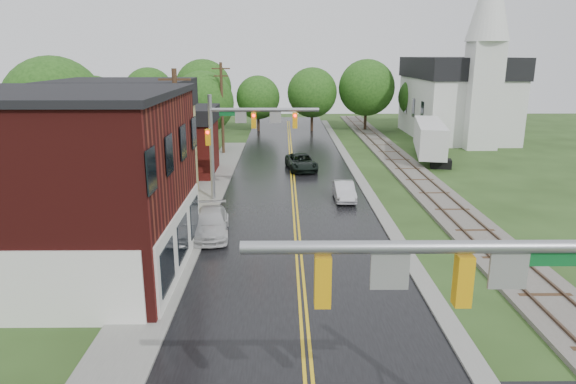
{
  "coord_description": "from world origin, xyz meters",
  "views": [
    {
      "loc": [
        -0.78,
        -7.15,
        9.76
      ],
      "look_at": [
        -0.55,
        16.09,
        3.5
      ],
      "focal_mm": 32.0,
      "sensor_mm": 36.0,
      "label": 1
    }
  ],
  "objects_px": {
    "church": "(460,89)",
    "utility_pole_c": "(222,107)",
    "traffic_signal_near": "(499,305)",
    "pickup_white": "(211,223)",
    "sedan_silver": "(344,191)",
    "brick_building": "(20,185)",
    "traffic_signal_far": "(243,128)",
    "tree_left_e": "(204,104)",
    "utility_pole_b": "(178,145)",
    "tree_left_b": "(57,110)",
    "suv_dark": "(301,162)",
    "tree_left_c": "(140,114)",
    "semi_trailer": "(430,137)"
  },
  "relations": [
    {
      "from": "utility_pole_c",
      "to": "pickup_white",
      "type": "relative_size",
      "value": 1.87
    },
    {
      "from": "tree_left_e",
      "to": "traffic_signal_far",
      "type": "bearing_deg",
      "value": -74.11
    },
    {
      "from": "traffic_signal_near",
      "to": "utility_pole_c",
      "type": "bearing_deg",
      "value": 103.74
    },
    {
      "from": "traffic_signal_far",
      "to": "utility_pole_c",
      "type": "distance_m",
      "value": 17.33
    },
    {
      "from": "utility_pole_c",
      "to": "traffic_signal_near",
      "type": "bearing_deg",
      "value": -76.26
    },
    {
      "from": "utility_pole_c",
      "to": "tree_left_b",
      "type": "xyz_separation_m",
      "value": [
        -11.05,
        -12.1,
        1.0
      ]
    },
    {
      "from": "traffic_signal_near",
      "to": "traffic_signal_far",
      "type": "distance_m",
      "value": 25.94
    },
    {
      "from": "utility_pole_c",
      "to": "traffic_signal_far",
      "type": "bearing_deg",
      "value": -78.91
    },
    {
      "from": "traffic_signal_near",
      "to": "tree_left_c",
      "type": "xyz_separation_m",
      "value": [
        -17.32,
        37.9,
        -0.46
      ]
    },
    {
      "from": "church",
      "to": "suv_dark",
      "type": "distance_m",
      "value": 26.37
    },
    {
      "from": "church",
      "to": "traffic_signal_near",
      "type": "bearing_deg",
      "value": -107.72
    },
    {
      "from": "tree_left_b",
      "to": "suv_dark",
      "type": "xyz_separation_m",
      "value": [
        18.65,
        4.51,
        -5.03
      ]
    },
    {
      "from": "traffic_signal_near",
      "to": "traffic_signal_far",
      "type": "bearing_deg",
      "value": 105.52
    },
    {
      "from": "utility_pole_b",
      "to": "tree_left_e",
      "type": "distance_m",
      "value": 23.99
    },
    {
      "from": "brick_building",
      "to": "tree_left_e",
      "type": "xyz_separation_m",
      "value": [
        3.64,
        30.9,
        0.66
      ]
    },
    {
      "from": "tree_left_e",
      "to": "pickup_white",
      "type": "relative_size",
      "value": 1.69
    },
    {
      "from": "tree_left_e",
      "to": "pickup_white",
      "type": "height_order",
      "value": "tree_left_e"
    },
    {
      "from": "pickup_white",
      "to": "semi_trailer",
      "type": "bearing_deg",
      "value": 44.63
    },
    {
      "from": "traffic_signal_near",
      "to": "utility_pole_b",
      "type": "relative_size",
      "value": 0.82
    },
    {
      "from": "utility_pole_b",
      "to": "utility_pole_c",
      "type": "height_order",
      "value": "same"
    },
    {
      "from": "utility_pole_b",
      "to": "suv_dark",
      "type": "relative_size",
      "value": 1.81
    },
    {
      "from": "utility_pole_c",
      "to": "pickup_white",
      "type": "height_order",
      "value": "utility_pole_c"
    },
    {
      "from": "brick_building",
      "to": "church",
      "type": "distance_m",
      "value": 50.58
    },
    {
      "from": "church",
      "to": "utility_pole_c",
      "type": "xyz_separation_m",
      "value": [
        -26.8,
        -9.74,
        -1.11
      ]
    },
    {
      "from": "traffic_signal_far",
      "to": "utility_pole_b",
      "type": "bearing_deg",
      "value": -123.68
    },
    {
      "from": "church",
      "to": "tree_left_e",
      "type": "distance_m",
      "value": 29.91
    },
    {
      "from": "utility_pole_b",
      "to": "sedan_silver",
      "type": "xyz_separation_m",
      "value": [
        10.21,
        4.92,
        -4.09
      ]
    },
    {
      "from": "brick_building",
      "to": "traffic_signal_far",
      "type": "height_order",
      "value": "brick_building"
    },
    {
      "from": "brick_building",
      "to": "semi_trailer",
      "type": "distance_m",
      "value": 36.66
    },
    {
      "from": "traffic_signal_near",
      "to": "pickup_white",
      "type": "relative_size",
      "value": 1.52
    },
    {
      "from": "utility_pole_b",
      "to": "pickup_white",
      "type": "bearing_deg",
      "value": -47.37
    },
    {
      "from": "tree_left_c",
      "to": "pickup_white",
      "type": "distance_m",
      "value": 22.34
    },
    {
      "from": "suv_dark",
      "to": "traffic_signal_near",
      "type": "bearing_deg",
      "value": -93.52
    },
    {
      "from": "tree_left_c",
      "to": "utility_pole_c",
      "type": "bearing_deg",
      "value": 30.2
    },
    {
      "from": "traffic_signal_near",
      "to": "semi_trailer",
      "type": "distance_m",
      "value": 40.4
    },
    {
      "from": "traffic_signal_far",
      "to": "semi_trailer",
      "type": "relative_size",
      "value": 0.66
    },
    {
      "from": "brick_building",
      "to": "suv_dark",
      "type": "relative_size",
      "value": 2.88
    },
    {
      "from": "utility_pole_b",
      "to": "utility_pole_c",
      "type": "distance_m",
      "value": 22.0
    },
    {
      "from": "suv_dark",
      "to": "pickup_white",
      "type": "height_order",
      "value": "pickup_white"
    },
    {
      "from": "tree_left_c",
      "to": "tree_left_e",
      "type": "bearing_deg",
      "value": 50.19
    },
    {
      "from": "traffic_signal_far",
      "to": "suv_dark",
      "type": "bearing_deg",
      "value": 65.6
    },
    {
      "from": "utility_pole_c",
      "to": "tree_left_c",
      "type": "xyz_separation_m",
      "value": [
        -7.05,
        -4.1,
        -0.21
      ]
    },
    {
      "from": "brick_building",
      "to": "utility_pole_c",
      "type": "height_order",
      "value": "utility_pole_c"
    },
    {
      "from": "church",
      "to": "sedan_silver",
      "type": "height_order",
      "value": "church"
    },
    {
      "from": "church",
      "to": "sedan_silver",
      "type": "relative_size",
      "value": 5.26
    },
    {
      "from": "tree_left_e",
      "to": "sedan_silver",
      "type": "bearing_deg",
      "value": -57.13
    },
    {
      "from": "tree_left_b",
      "to": "pickup_white",
      "type": "xyz_separation_m",
      "value": [
        13.05,
        -12.07,
        -5.02
      ]
    },
    {
      "from": "traffic_signal_near",
      "to": "sedan_silver",
      "type": "bearing_deg",
      "value": 90.14
    },
    {
      "from": "brick_building",
      "to": "tree_left_b",
      "type": "bearing_deg",
      "value": 107.61
    },
    {
      "from": "utility_pole_c",
      "to": "tree_left_b",
      "type": "distance_m",
      "value": 16.42
    }
  ]
}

